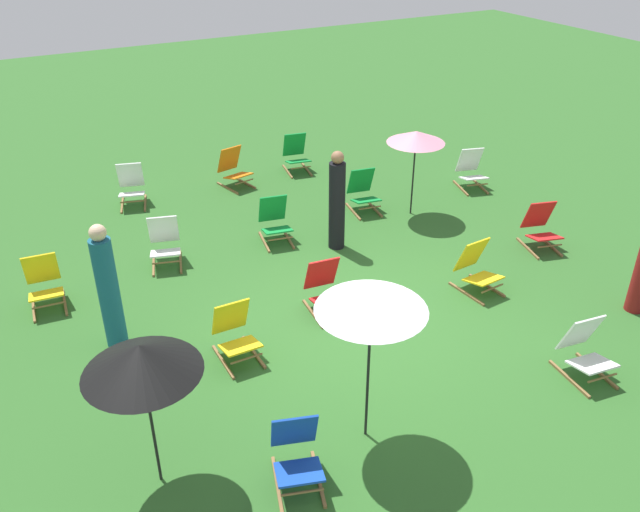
{
  "coord_description": "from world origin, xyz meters",
  "views": [
    {
      "loc": [
        -4.17,
        -6.57,
        5.51
      ],
      "look_at": [
        0.0,
        1.2,
        0.5
      ],
      "focal_mm": 36.86,
      "sensor_mm": 36.0,
      "label": 1
    }
  ],
  "objects": [
    {
      "name": "ground_plane",
      "position": [
        0.0,
        0.0,
        0.0
      ],
      "size": [
        40.0,
        40.0,
        0.0
      ],
      "primitive_type": "plane",
      "color": "#2D6026"
    },
    {
      "name": "deckchair_0",
      "position": [
        -0.0,
        2.86,
        0.37
      ],
      "size": [
        0.61,
        0.83,
        0.83
      ],
      "rotation": [
        0.0,
        0.0,
        -0.18
      ],
      "color": "olive",
      "rests_on": "ground"
    },
    {
      "name": "deckchair_1",
      "position": [
        0.26,
        5.46,
        0.37
      ],
      "size": [
        0.63,
        0.85,
        0.83
      ],
      "rotation": [
        0.0,
        0.0,
        0.23
      ],
      "color": "olive",
      "rests_on": "ground"
    },
    {
      "name": "deckchair_2",
      "position": [
        -1.84,
        5.57,
        0.37
      ],
      "size": [
        0.67,
        0.86,
        0.83
      ],
      "rotation": [
        0.0,
        0.0,
        -0.28
      ],
      "color": "olive",
      "rests_on": "ground"
    },
    {
      "name": "deckchair_4",
      "position": [
        3.92,
        0.48,
        0.37
      ],
      "size": [
        0.66,
        0.86,
        0.83
      ],
      "rotation": [
        0.0,
        0.0,
        -0.27
      ],
      "color": "olive",
      "rests_on": "ground"
    },
    {
      "name": "deckchair_5",
      "position": [
        2.01,
        3.19,
        0.37
      ],
      "size": [
        0.6,
        0.83,
        0.83
      ],
      "rotation": [
        0.0,
        0.0,
        -0.17
      ],
      "color": "olive",
      "rests_on": "ground"
    },
    {
      "name": "deckchair_6",
      "position": [
        1.77,
        5.6,
        0.37
      ],
      "size": [
        0.61,
        0.83,
        0.83
      ],
      "rotation": [
        0.0,
        0.0,
        -0.18
      ],
      "color": "olive",
      "rests_on": "ground"
    },
    {
      "name": "deckchair_7",
      "position": [
        -1.85,
        0.11,
        0.37
      ],
      "size": [
        0.48,
        0.76,
        0.83
      ],
      "rotation": [
        0.0,
        0.0,
        0.0
      ],
      "color": "olive",
      "rests_on": "ground"
    },
    {
      "name": "deckchair_8",
      "position": [
        -2.07,
        -2.14,
        0.37
      ],
      "size": [
        0.68,
        0.87,
        0.83
      ],
      "rotation": [
        0.0,
        0.0,
        -0.3
      ],
      "color": "olive",
      "rests_on": "ground"
    },
    {
      "name": "deckchair_9",
      "position": [
        -0.28,
        0.52,
        0.37
      ],
      "size": [
        0.55,
        0.8,
        0.83
      ],
      "rotation": [
        0.0,
        0.0,
        -0.1
      ],
      "color": "olive",
      "rests_on": "ground"
    },
    {
      "name": "deckchair_10",
      "position": [
        1.93,
        -2.32,
        0.37
      ],
      "size": [
        0.57,
        0.81,
        0.83
      ],
      "rotation": [
        0.0,
        0.0,
        -0.12
      ],
      "color": "olive",
      "rests_on": "ground"
    },
    {
      "name": "deckchair_11",
      "position": [
        -3.88,
        2.6,
        0.37
      ],
      "size": [
        0.54,
        0.8,
        0.83
      ],
      "rotation": [
        0.0,
        0.0,
        -0.08
      ],
      "color": "olive",
      "rests_on": "ground"
    },
    {
      "name": "deckchair_12",
      "position": [
        -1.94,
        2.99,
        0.37
      ],
      "size": [
        0.67,
        0.86,
        0.83
      ],
      "rotation": [
        0.0,
        0.0,
        -0.28
      ],
      "color": "olive",
      "rests_on": "ground"
    },
    {
      "name": "deckchair_13",
      "position": [
        2.04,
        -0.08,
        0.37
      ],
      "size": [
        0.54,
        0.8,
        0.83
      ],
      "rotation": [
        0.0,
        0.0,
        0.08
      ],
      "color": "olive",
      "rests_on": "ground"
    },
    {
      "name": "deckchair_14",
      "position": [
        4.54,
        3.07,
        0.37
      ],
      "size": [
        0.67,
        0.86,
        0.83
      ],
      "rotation": [
        0.0,
        0.0,
        -0.28
      ],
      "color": "olive",
      "rests_on": "ground"
    },
    {
      "name": "umbrella_0",
      "position": [
        -3.34,
        -1.46,
        1.61
      ],
      "size": [
        1.16,
        1.16,
        1.77
      ],
      "color": "black",
      "rests_on": "ground"
    },
    {
      "name": "umbrella_1",
      "position": [
        2.74,
        2.62,
        1.52
      ],
      "size": [
        1.06,
        1.06,
        1.64
      ],
      "color": "black",
      "rests_on": "ground"
    },
    {
      "name": "umbrella_2",
      "position": [
        -1.08,
        -1.92,
        1.84
      ],
      "size": [
        1.18,
        1.18,
        1.96
      ],
      "color": "black",
      "rests_on": "ground"
    },
    {
      "name": "person_0",
      "position": [
        0.83,
        2.14,
        0.84
      ],
      "size": [
        0.38,
        0.38,
        1.75
      ],
      "rotation": [
        0.0,
        0.0,
        5.79
      ],
      "color": "black",
      "rests_on": "ground"
    },
    {
      "name": "person_2",
      "position": [
        -3.18,
        1.15,
        0.88
      ],
      "size": [
        0.38,
        0.38,
        1.83
      ],
      "rotation": [
        0.0,
        0.0,
        4.24
      ],
      "color": "#195972",
      "rests_on": "ground"
    }
  ]
}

